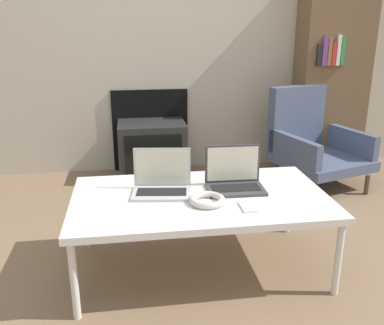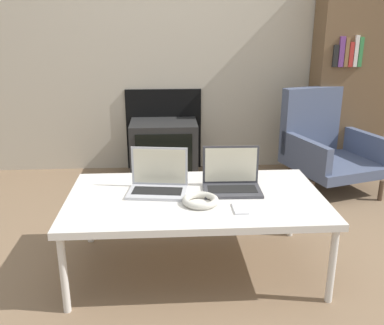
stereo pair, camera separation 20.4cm
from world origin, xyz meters
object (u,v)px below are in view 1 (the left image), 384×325
object	(u,v)px
headphones	(207,200)
laptop_right	(234,179)
laptop_left	(162,183)
phone	(247,207)
tv	(152,150)
armchair	(313,140)

from	to	relation	value
headphones	laptop_right	bearing A→B (deg)	44.53
laptop_left	phone	size ratio (longest dim) A/B	2.58
tv	laptop_right	bearing A→B (deg)	-75.42
armchair	headphones	bearing A→B (deg)	-147.64
laptop_left	armchair	xyz separation A→B (m)	(1.37, 1.17, -0.13)
laptop_right	phone	world-z (taller)	laptop_right
laptop_right	tv	xyz separation A→B (m)	(-0.37, 1.43, -0.25)
laptop_right	phone	size ratio (longest dim) A/B	2.44
laptop_left	armchair	world-z (taller)	armchair
laptop_right	laptop_left	bearing A→B (deg)	-178.28
laptop_left	headphones	xyz separation A→B (m)	(0.21, -0.18, -0.04)
headphones	tv	xyz separation A→B (m)	(-0.19, 1.61, -0.21)
laptop_left	laptop_right	xyz separation A→B (m)	(0.40, 0.00, 0.00)
phone	tv	distance (m)	1.75
laptop_left	armchair	distance (m)	1.81
laptop_left	laptop_right	world-z (taller)	same
headphones	phone	bearing A→B (deg)	-23.31
headphones	tv	distance (m)	1.64
laptop_right	phone	bearing A→B (deg)	-87.59
tv	armchair	distance (m)	1.38
headphones	phone	world-z (taller)	headphones
tv	phone	bearing A→B (deg)	-77.50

